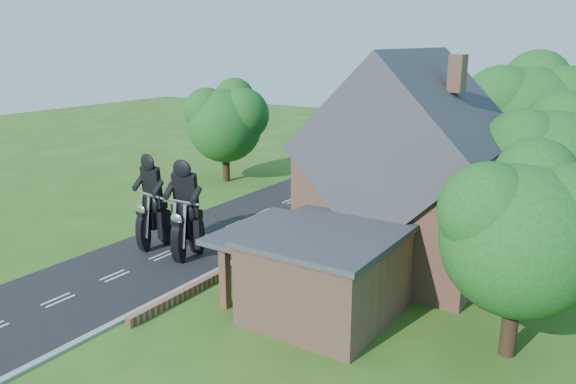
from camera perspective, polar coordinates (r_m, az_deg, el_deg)
The scene contains 19 objects.
ground at distance 29.35m, azimuth -12.68°, elevation -6.36°, with size 120.00×120.00×0.00m, color #2B5217.
road at distance 29.34m, azimuth -12.68°, elevation -6.34°, with size 7.00×80.00×0.02m, color black.
kerb at distance 26.98m, azimuth -7.20°, elevation -7.92°, with size 0.30×80.00×0.12m, color gray.
garden_wall at distance 30.27m, azimuth -0.12°, elevation -4.89°, with size 0.30×22.00×0.40m, color #99664E.
house at distance 27.22m, azimuth 12.02°, elevation 1.57°, with size 9.54×8.64×10.24m.
annex at distance 22.39m, azimuth 3.66°, elevation -8.06°, with size 7.05×5.94×3.44m.
tree_annex_side at distance 19.95m, azimuth 23.64°, elevation -3.34°, with size 5.64×5.20×7.48m.
tree_house_right at distance 28.09m, azimuth 25.89°, elevation 2.56°, with size 6.51×6.00×8.40m.
tree_behind_house at distance 35.63m, azimuth 23.86°, elevation 6.87°, with size 7.81×7.20×10.08m.
tree_behind_left at distance 38.07m, azimuth 15.06°, elevation 7.34°, with size 6.94×6.40×9.16m.
tree_far_road at distance 42.79m, azimuth -5.96°, elevation 7.39°, with size 6.08×5.60×7.84m.
shrub_a at distance 25.10m, azimuth -5.82°, elevation -8.48°, with size 0.90×0.90×1.10m, color #103318.
shrub_b at distance 26.93m, azimuth -2.46°, elevation -6.72°, with size 0.90×0.90×1.10m, color #103318.
shrub_c at distance 28.85m, azimuth 0.45°, elevation -5.18°, with size 0.90×0.90×1.10m, color #103318.
shrub_d at distance 32.94m, azimuth 5.17°, elevation -2.62°, with size 0.90×0.90×1.10m, color #103318.
shrub_e at distance 35.07m, azimuth 7.10°, elevation -1.57°, with size 0.90×0.90×1.10m, color #103318.
shrub_f at distance 37.25m, azimuth 8.81°, elevation -0.63°, with size 0.90×0.90×1.10m, color #103318.
motorcycle_lead at distance 28.52m, azimuth -10.12°, elevation -5.22°, with size 0.41×1.64×1.52m, color black, non-canonical shape.
motorcycle_follow at distance 30.25m, azimuth -13.35°, elevation -4.21°, with size 0.41×1.63×1.52m, color black, non-canonical shape.
Camera 1 is at (19.94, -18.75, 10.60)m, focal length 35.00 mm.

